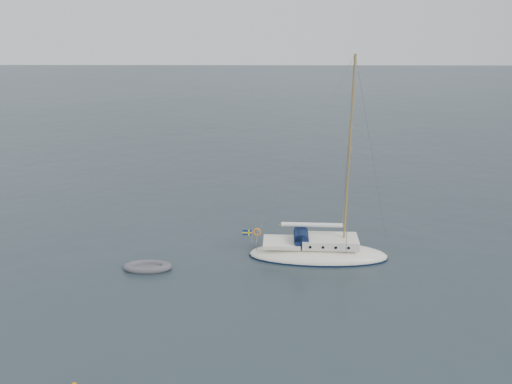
{
  "coord_description": "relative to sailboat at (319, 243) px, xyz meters",
  "views": [
    {
      "loc": [
        0.07,
        -27.05,
        14.78
      ],
      "look_at": [
        -0.26,
        0.0,
        5.43
      ],
      "focal_mm": 35.0,
      "sensor_mm": 36.0,
      "label": 1
    }
  ],
  "objects": [
    {
      "name": "sailboat",
      "position": [
        0.0,
        0.0,
        0.0
      ],
      "size": [
        9.52,
        2.85,
        13.56
      ],
      "rotation": [
        0.0,
        0.0,
        -0.04
      ],
      "color": "silver",
      "rests_on": "ground"
    },
    {
      "name": "dinghy",
      "position": [
        -10.86,
        -1.83,
        -0.83
      ],
      "size": [
        3.06,
        1.38,
        0.44
      ],
      "rotation": [
        0.0,
        0.0,
        0.02
      ],
      "color": "#515056",
      "rests_on": "ground"
    },
    {
      "name": "ground",
      "position": [
        -3.81,
        -2.59,
        -1.03
      ],
      "size": [
        300.0,
        300.0,
        0.0
      ],
      "primitive_type": "plane",
      "color": "black",
      "rests_on": "ground"
    }
  ]
}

